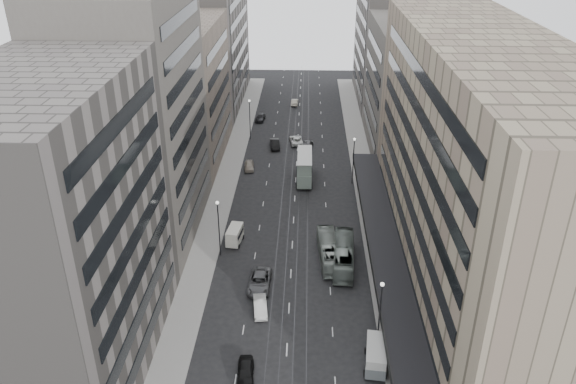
# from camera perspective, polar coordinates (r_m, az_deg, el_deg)

# --- Properties ---
(ground) EXTENTS (220.00, 220.00, 0.00)m
(ground) POSITION_cam_1_polar(r_m,az_deg,el_deg) (66.93, 0.07, -12.24)
(ground) COLOR black
(ground) RESTS_ON ground
(sidewalk_right) EXTENTS (4.00, 125.00, 0.15)m
(sidewalk_right) POSITION_cam_1_polar(r_m,az_deg,el_deg) (99.35, 7.75, 1.53)
(sidewalk_right) COLOR gray
(sidewalk_right) RESTS_ON ground
(sidewalk_left) EXTENTS (4.00, 125.00, 0.15)m
(sidewalk_left) POSITION_cam_1_polar(r_m,az_deg,el_deg) (99.77, -6.10, 1.75)
(sidewalk_left) COLOR gray
(sidewalk_left) RESTS_ON ground
(department_store) EXTENTS (19.20, 60.00, 30.00)m
(department_store) POSITION_cam_1_polar(r_m,az_deg,el_deg) (68.69, 18.52, 2.01)
(department_store) COLOR gray
(department_store) RESTS_ON ground
(building_right_mid) EXTENTS (15.00, 28.00, 24.00)m
(building_right_mid) POSITION_cam_1_polar(r_m,az_deg,el_deg) (109.97, 12.49, 10.32)
(building_right_mid) COLOR #4F4A44
(building_right_mid) RESTS_ON ground
(building_right_far) EXTENTS (15.00, 32.00, 28.00)m
(building_right_far) POSITION_cam_1_polar(r_m,az_deg,el_deg) (138.23, 10.53, 14.70)
(building_right_far) COLOR #67625C
(building_right_far) RESTS_ON ground
(building_left_a) EXTENTS (15.00, 28.00, 30.00)m
(building_left_a) POSITION_cam_1_polar(r_m,az_deg,el_deg) (56.63, -22.57, -4.15)
(building_left_a) COLOR #67625C
(building_left_a) RESTS_ON ground
(building_left_b) EXTENTS (15.00, 26.00, 34.00)m
(building_left_b) POSITION_cam_1_polar(r_m,az_deg,el_deg) (78.73, -15.40, 7.23)
(building_left_b) COLOR #4F4A44
(building_left_b) RESTS_ON ground
(building_left_c) EXTENTS (15.00, 28.00, 25.00)m
(building_left_c) POSITION_cam_1_polar(r_m,az_deg,el_deg) (104.89, -11.04, 9.94)
(building_left_c) COLOR #74665A
(building_left_c) RESTS_ON ground
(building_left_d) EXTENTS (15.00, 38.00, 28.00)m
(building_left_d) POSITION_cam_1_polar(r_m,az_deg,el_deg) (135.87, -8.15, 14.66)
(building_left_d) COLOR #67625C
(building_left_d) RESTS_ON ground
(lamp_right_near) EXTENTS (0.44, 0.44, 8.32)m
(lamp_right_near) POSITION_cam_1_polar(r_m,az_deg,el_deg) (60.28, 9.36, -11.46)
(lamp_right_near) COLOR #262628
(lamp_right_near) RESTS_ON ground
(lamp_right_far) EXTENTS (0.44, 0.44, 8.32)m
(lamp_right_far) POSITION_cam_1_polar(r_m,az_deg,el_deg) (94.77, 6.68, 3.71)
(lamp_right_far) COLOR #262628
(lamp_right_far) RESTS_ON ground
(lamp_left_near) EXTENTS (0.44, 0.44, 8.32)m
(lamp_left_near) POSITION_cam_1_polar(r_m,az_deg,el_deg) (74.72, -7.07, -3.04)
(lamp_left_near) COLOR #262628
(lamp_left_near) RESTS_ON ground
(lamp_left_far) EXTENTS (0.44, 0.44, 8.32)m
(lamp_left_far) POSITION_cam_1_polar(r_m,az_deg,el_deg) (113.68, -3.91, 7.84)
(lamp_left_far) COLOR #262628
(lamp_left_far) RESTS_ON ground
(bus_near) EXTENTS (3.24, 10.92, 3.00)m
(bus_near) POSITION_cam_1_polar(r_m,az_deg,el_deg) (74.56, 5.67, -6.37)
(bus_near) COLOR slate
(bus_near) RESTS_ON ground
(bus_far) EXTENTS (3.12, 10.27, 2.82)m
(bus_far) POSITION_cam_1_polar(r_m,az_deg,el_deg) (75.41, 4.16, -5.97)
(bus_far) COLOR gray
(bus_far) RESTS_ON ground
(double_decker) EXTENTS (2.73, 8.81, 4.81)m
(double_decker) POSITION_cam_1_polar(r_m,az_deg,el_deg) (96.32, 1.69, 2.59)
(double_decker) COLOR gray
(double_decker) RESTS_ON ground
(vw_microbus) EXTENTS (2.68, 5.06, 2.62)m
(vw_microbus) POSITION_cam_1_polar(r_m,az_deg,el_deg) (60.36, 8.92, -16.03)
(vw_microbus) COLOR #5A6062
(vw_microbus) RESTS_ON ground
(panel_van) EXTENTS (2.31, 4.06, 2.44)m
(panel_van) POSITION_cam_1_polar(r_m,az_deg,el_deg) (79.17, -5.43, -4.34)
(panel_van) COLOR white
(panel_van) RESTS_ON ground
(sedan_0) EXTENTS (2.02, 4.36, 1.45)m
(sedan_0) POSITION_cam_1_polar(r_m,az_deg,el_deg) (59.22, -4.33, -17.74)
(sedan_0) COLOR black
(sedan_0) RESTS_ON ground
(sedan_1) EXTENTS (2.03, 4.44, 1.41)m
(sedan_1) POSITION_cam_1_polar(r_m,az_deg,el_deg) (66.90, -2.84, -11.53)
(sedan_1) COLOR silver
(sedan_1) RESTS_ON ground
(sedan_2) EXTENTS (2.87, 5.92, 1.62)m
(sedan_2) POSITION_cam_1_polar(r_m,az_deg,el_deg) (70.58, -2.91, -9.09)
(sedan_2) COLOR #565759
(sedan_2) RESTS_ON ground
(sedan_4) EXTENTS (2.05, 4.30, 1.42)m
(sedan_4) POSITION_cam_1_polar(r_m,az_deg,el_deg) (101.51, -3.96, 2.69)
(sedan_4) COLOR gray
(sedan_4) RESTS_ON ground
(sedan_5) EXTENTS (2.31, 5.03, 1.60)m
(sedan_5) POSITION_cam_1_polar(r_m,az_deg,el_deg) (110.56, -1.34, 4.89)
(sedan_5) COLOR black
(sedan_5) RESTS_ON ground
(sedan_6) EXTENTS (3.07, 5.47, 1.44)m
(sedan_6) POSITION_cam_1_polar(r_m,az_deg,el_deg) (112.76, 0.84, 5.31)
(sedan_6) COLOR silver
(sedan_6) RESTS_ON ground
(sedan_7) EXTENTS (2.45, 4.78, 1.33)m
(sedan_7) POSITION_cam_1_polar(r_m,az_deg,el_deg) (110.94, 2.01, 4.88)
(sedan_7) COLOR #515153
(sedan_7) RESTS_ON ground
(sedan_8) EXTENTS (2.27, 4.74, 1.56)m
(sedan_8) POSITION_cam_1_polar(r_m,az_deg,el_deg) (125.50, -2.81, 7.59)
(sedan_8) COLOR black
(sedan_8) RESTS_ON ground
(sedan_9) EXTENTS (1.69, 4.36, 1.41)m
(sedan_9) POSITION_cam_1_polar(r_m,az_deg,el_deg) (136.00, 0.69, 9.13)
(sedan_9) COLOR beige
(sedan_9) RESTS_ON ground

